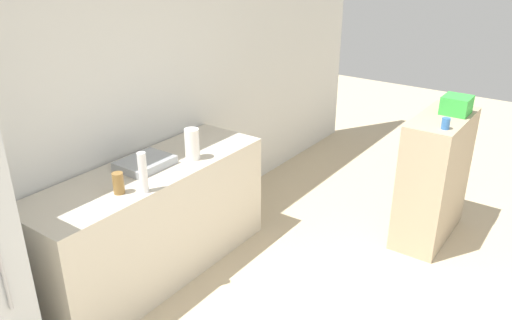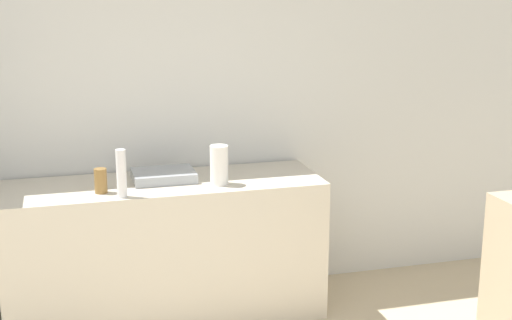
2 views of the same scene
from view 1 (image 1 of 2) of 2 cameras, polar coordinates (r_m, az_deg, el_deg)
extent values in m
cube|color=silver|center=(3.73, -19.87, 4.46)|extent=(8.00, 0.06, 2.60)
cylinder|color=#B7B7BC|center=(2.91, -27.11, -10.61)|extent=(0.02, 0.02, 0.56)
cube|color=beige|center=(3.97, -11.59, -6.90)|extent=(1.97, 0.64, 0.90)
cube|color=#9EA3A8|center=(3.79, -12.56, -0.33)|extent=(0.39, 0.30, 0.06)
cylinder|color=silver|center=(3.37, -12.80, -1.41)|extent=(0.06, 0.06, 0.28)
cylinder|color=olive|center=(3.42, -15.45, -2.57)|extent=(0.07, 0.07, 0.15)
cube|color=tan|center=(4.59, 19.67, -1.97)|extent=(0.87, 0.39, 1.12)
cube|color=green|center=(4.48, 21.94, 5.85)|extent=(0.23, 0.22, 0.15)
cylinder|color=#336BB2|center=(4.08, 20.86, 3.92)|extent=(0.06, 0.06, 0.09)
cylinder|color=white|center=(3.83, -7.32, 1.81)|extent=(0.11, 0.11, 0.24)
camera|label=2|loc=(2.38, 78.44, -3.70)|focal=50.00mm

